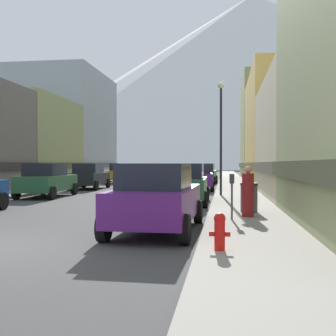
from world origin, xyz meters
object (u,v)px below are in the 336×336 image
object	(u,v)px
car_right_0	(157,197)
car_driving_0	(157,172)
car_left_1	(47,180)
car_right_1	(185,183)
car_right_3	(205,173)
trash_bin_right	(249,197)
car_left_3	(121,173)
car_right_2	(198,177)
pedestrian_1	(248,194)
fire_hydrant_near	(220,230)
streetlamp_right	(221,121)
car_left_2	(89,176)
parking_meter_near	(232,190)

from	to	relation	value
car_right_0	car_driving_0	bearing A→B (deg)	99.50
car_left_1	car_right_1	xyz separation A→B (m)	(7.60, -2.54, 0.00)
car_right_3	trash_bin_right	world-z (taller)	car_right_3
car_left_3	car_right_3	distance (m)	7.61
car_left_3	car_right_2	world-z (taller)	same
car_left_1	pedestrian_1	size ratio (longest dim) A/B	2.89
car_left_3	car_right_2	bearing A→B (deg)	-49.43
car_right_1	car_left_3	bearing A→B (deg)	112.81
car_left_3	car_driving_0	xyz separation A→B (m)	(2.20, 6.74, 0.00)
car_right_2	fire_hydrant_near	world-z (taller)	car_right_2
fire_hydrant_near	streetlamp_right	xyz separation A→B (m)	(-0.10, 13.51, 3.46)
car_left_3	streetlamp_right	bearing A→B (deg)	-58.25
car_driving_0	fire_hydrant_near	size ratio (longest dim) A/B	6.25
trash_bin_right	streetlamp_right	xyz separation A→B (m)	(-1.00, 7.36, 3.34)
car_right_2	car_driving_0	bearing A→B (deg)	109.09
car_left_2	car_right_3	xyz separation A→B (m)	(7.60, 9.23, 0.00)
car_left_2	parking_meter_near	size ratio (longest dim) A/B	3.37
car_right_2	pedestrian_1	distance (m)	14.62
car_driving_0	fire_hydrant_near	distance (m)	35.73
car_left_1	car_right_0	bearing A→B (deg)	-52.79
car_right_0	car_right_1	world-z (taller)	same
car_driving_0	parking_meter_near	distance (m)	31.65
car_left_2	fire_hydrant_near	world-z (taller)	car_left_2
car_right_2	car_left_2	bearing A→B (deg)	178.82
fire_hydrant_near	pedestrian_1	xyz separation A→B (m)	(0.80, 5.00, 0.33)
car_left_3	parking_meter_near	xyz separation A→B (m)	(9.55, -24.05, 0.11)
car_left_1	car_driving_0	xyz separation A→B (m)	(2.20, 22.26, 0.00)
car_right_0	car_right_1	size ratio (longest dim) A/B	1.00
car_right_3	parking_meter_near	world-z (taller)	car_right_3
parking_meter_near	trash_bin_right	size ratio (longest dim) A/B	1.36
car_right_2	car_right_0	bearing A→B (deg)	-90.01
car_driving_0	trash_bin_right	distance (m)	29.96
car_left_1	car_driving_0	bearing A→B (deg)	84.36
fire_hydrant_near	streetlamp_right	distance (m)	13.95
car_right_0	parking_meter_near	distance (m)	2.45
car_left_3	car_right_3	world-z (taller)	same
car_right_3	car_left_3	bearing A→B (deg)	-176.18
car_left_3	parking_meter_near	size ratio (longest dim) A/B	3.35
car_left_1	fire_hydrant_near	world-z (taller)	car_left_1
car_left_1	car_left_2	distance (m)	6.80
car_right_1	car_driving_0	bearing A→B (deg)	102.28
car_right_1	parking_meter_near	size ratio (longest dim) A/B	3.33
car_driving_0	streetlamp_right	size ratio (longest dim) A/B	0.75
car_driving_0	trash_bin_right	bearing A→B (deg)	-74.61
car_right_0	car_left_3	bearing A→B (deg)	106.57
fire_hydrant_near	car_left_1	bearing A→B (deg)	125.91
fire_hydrant_near	car_left_2	bearing A→B (deg)	115.29
car_right_2	fire_hydrant_near	xyz separation A→B (m)	(1.65, -19.42, -0.37)
car_right_0	fire_hydrant_near	size ratio (longest dim) A/B	6.31
car_right_0	car_right_1	bearing A→B (deg)	89.98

